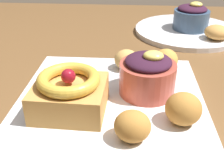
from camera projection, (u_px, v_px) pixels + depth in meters
The scene contains 11 objects.
dining_table at pixel (150, 121), 0.54m from camera, with size 1.27×1.12×0.73m.
front_plate at pixel (111, 100), 0.44m from camera, with size 0.29×0.29×0.01m, color white.
cake_slice at pixel (70, 93), 0.39m from camera, with size 0.10×0.09×0.07m.
berry_ramekin at pixel (148, 75), 0.43m from camera, with size 0.09×0.09×0.07m.
fritter_front at pixel (183, 109), 0.37m from camera, with size 0.05×0.05×0.05m, color #BC7F38.
fritter_middle at pixel (127, 60), 0.51m from camera, with size 0.05×0.04×0.04m, color tan.
fritter_back at pixel (132, 126), 0.34m from camera, with size 0.05×0.04×0.04m, color #BC7F38.
fritter_extra at pixel (166, 60), 0.51m from camera, with size 0.04×0.05×0.04m, color gold.
back_plate at pixel (187, 31), 0.73m from camera, with size 0.27×0.27×0.01m, color white.
back_ramekin at pixel (191, 17), 0.71m from camera, with size 0.09×0.09×0.07m.
back_pastry at pixel (217, 32), 0.65m from camera, with size 0.06×0.06×0.03m, color #C68E47.
Camera 1 is at (-0.04, -0.44, 0.98)m, focal length 44.44 mm.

